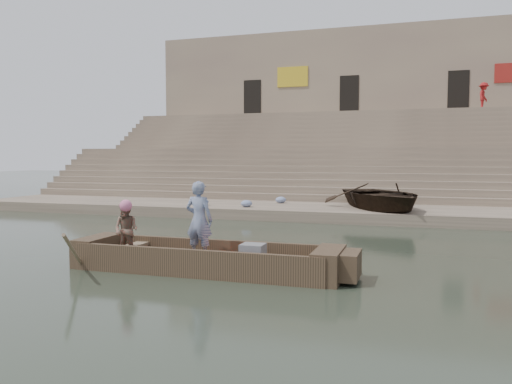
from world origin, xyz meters
The scene contains 14 objects.
ground centered at (0.00, 0.00, 0.00)m, with size 120.00×120.00×0.00m, color #283226.
lower_landing centered at (0.00, 8.00, 0.20)m, with size 32.00×4.00×0.40m, color gray.
mid_landing centered at (0.00, 15.50, 1.40)m, with size 32.00×3.00×2.80m, color gray.
upper_landing centered at (0.00, 22.50, 2.60)m, with size 32.00×3.00×5.20m, color gray.
ghat_steps centered at (0.00, 17.19, 1.80)m, with size 32.00×11.00×5.20m.
building_wall centered at (0.00, 26.50, 5.60)m, with size 32.00×5.07×11.20m.
main_rowboat centered at (-1.63, -2.11, 0.11)m, with size 5.00×1.30×0.22m, color brown.
rowboat_trim centered at (-1.42, -2.12, 0.31)m, with size 6.04×2.63×1.83m.
standing_man centered at (-1.81, -1.97, 1.03)m, with size 0.59×0.39×1.63m, color navy.
rowing_man centered at (-3.37, -2.25, 0.80)m, with size 0.56×0.44×1.16m, color #267358.
television centered at (-0.60, -2.11, 0.42)m, with size 0.46×0.42×0.40m.
beached_rowboat centered at (1.25, 7.77, 0.89)m, with size 3.36×4.71×0.97m, color #2D2116.
pedestrian centered at (6.33, 22.40, 6.03)m, with size 1.07×0.62×1.66m, color maroon.
cloth_bundles centered at (1.84, 7.82, 0.53)m, with size 16.88×2.46×0.26m.
Camera 1 is at (2.46, -11.62, 2.35)m, focal length 35.69 mm.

